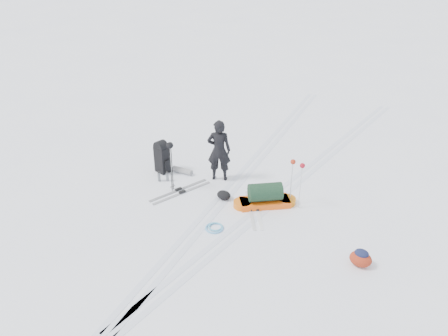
{
  "coord_description": "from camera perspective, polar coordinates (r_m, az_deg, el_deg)",
  "views": [
    {
      "loc": [
        4.68,
        -8.49,
        6.11
      ],
      "look_at": [
        0.08,
        -0.15,
        0.95
      ],
      "focal_mm": 35.0,
      "sensor_mm": 36.0,
      "label": 1
    }
  ],
  "objects": [
    {
      "name": "touring_skis_grey",
      "position": [
        11.73,
        -5.71,
        -3.05
      ],
      "size": [
        0.93,
        1.77,
        0.07
      ],
      "rotation": [
        0.0,
        0.0,
        1.18
      ],
      "color": "#9C9EA4",
      "rests_on": "ground"
    },
    {
      "name": "ski_tracks",
      "position": [
        11.9,
        4.64,
        -2.55
      ],
      "size": [
        3.38,
        17.97,
        0.01
      ],
      "color": "silver",
      "rests_on": "ground"
    },
    {
      "name": "stuff_sack",
      "position": [
        11.31,
        -0.02,
        -3.56
      ],
      "size": [
        0.44,
        0.38,
        0.23
      ],
      "rotation": [
        0.0,
        0.0,
        0.28
      ],
      "color": "black",
      "rests_on": "ground"
    },
    {
      "name": "small_daypack",
      "position": [
        9.61,
        17.43,
        -11.15
      ],
      "size": [
        0.49,
        0.39,
        0.39
      ],
      "rotation": [
        0.0,
        0.0,
        -0.11
      ],
      "color": "maroon",
      "rests_on": "ground"
    },
    {
      "name": "rope_coil",
      "position": [
        10.3,
        -1.22,
        -7.77
      ],
      "size": [
        0.56,
        0.56,
        0.05
      ],
      "rotation": [
        0.0,
        0.0,
        0.34
      ],
      "color": "#5BA7DD",
      "rests_on": "ground"
    },
    {
      "name": "pulk_sled",
      "position": [
        11.05,
        5.38,
        -3.81
      ],
      "size": [
        1.56,
        1.33,
        0.62
      ],
      "rotation": [
        0.0,
        0.0,
        0.64
      ],
      "color": "#EE570E",
      "rests_on": "ground"
    },
    {
      "name": "ground",
      "position": [
        11.46,
        0.01,
        -3.79
      ],
      "size": [
        200.0,
        200.0,
        0.0
      ],
      "primitive_type": "plane",
      "color": "white",
      "rests_on": "ground"
    },
    {
      "name": "ski_poles_black",
      "position": [
        11.29,
        -7.03,
        2.18
      ],
      "size": [
        0.17,
        0.21,
        1.41
      ],
      "rotation": [
        0.0,
        0.0,
        -0.38
      ],
      "color": "black",
      "rests_on": "ground"
    },
    {
      "name": "skier",
      "position": [
        11.87,
        -0.66,
        2.3
      ],
      "size": [
        0.76,
        0.65,
        1.77
      ],
      "primitive_type": "imported",
      "rotation": [
        0.0,
        0.0,
        3.56
      ],
      "color": "black",
      "rests_on": "ground"
    },
    {
      "name": "touring_skis_white",
      "position": [
        10.97,
        3.91,
        -5.41
      ],
      "size": [
        1.16,
        1.61,
        0.06
      ],
      "rotation": [
        0.0,
        0.0,
        -1.0
      ],
      "color": "silver",
      "rests_on": "ground"
    },
    {
      "name": "expedition_rucksack",
      "position": [
        12.53,
        -7.81,
        1.31
      ],
      "size": [
        1.08,
        0.47,
        0.98
      ],
      "rotation": [
        0.0,
        0.0,
        -0.25
      ],
      "color": "black",
      "rests_on": "ground"
    },
    {
      "name": "thermos_pair",
      "position": [
        12.22,
        -7.97,
        -1.11
      ],
      "size": [
        0.28,
        0.21,
        0.3
      ],
      "rotation": [
        0.0,
        0.0,
        -0.2
      ],
      "color": "#5B5F63",
      "rests_on": "ground"
    },
    {
      "name": "ski_poles_silver",
      "position": [
        10.72,
        9.55,
        -0.12
      ],
      "size": [
        0.39,
        0.2,
        1.27
      ],
      "rotation": [
        0.0,
        0.0,
        -0.11
      ],
      "color": "#B8B9BF",
      "rests_on": "ground"
    }
  ]
}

